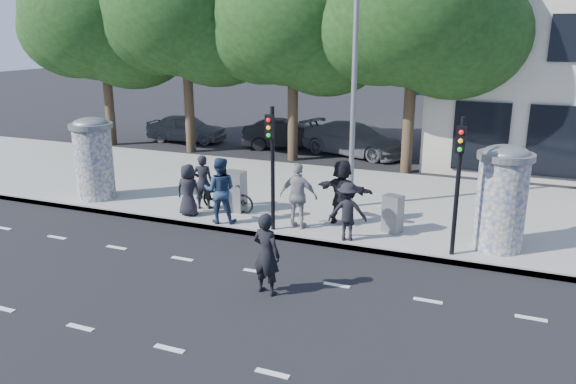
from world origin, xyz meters
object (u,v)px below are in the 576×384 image
at_px(street_lamp, 354,54).
at_px(cabinet_right, 393,214).
at_px(man_road, 267,254).
at_px(traffic_pole_near, 272,156).
at_px(ped_b, 203,182).
at_px(bicycle, 228,196).
at_px(cabinet_left, 235,191).
at_px(car_left, 186,128).
at_px(ped_d, 348,211).
at_px(ped_f, 342,192).
at_px(ad_column_left, 94,156).
at_px(ped_c, 220,190).
at_px(ped_e, 298,196).
at_px(traffic_pole_far, 458,173).
at_px(ped_a, 188,190).
at_px(car_mid, 286,134).
at_px(ad_column_right, 502,195).
at_px(car_right, 353,139).

height_order(street_lamp, cabinet_right, street_lamp).
bearing_deg(man_road, traffic_pole_near, -55.34).
xyz_separation_m(ped_b, bicycle, (0.81, 0.06, -0.38)).
bearing_deg(cabinet_left, car_left, 132.64).
xyz_separation_m(ped_d, ped_f, (-0.51, 1.17, 0.15)).
bearing_deg(car_left, traffic_pole_near, -144.26).
bearing_deg(ad_column_left, man_road, -26.92).
bearing_deg(ped_c, car_left, -72.15).
bearing_deg(ad_column_left, ped_b, 4.16).
height_order(street_lamp, ped_e, street_lamp).
relative_size(ad_column_left, bicycle, 1.50).
xyz_separation_m(ped_b, ped_f, (4.35, 0.24, 0.08)).
xyz_separation_m(street_lamp, ped_b, (-4.14, -1.85, -3.80)).
height_order(ped_c, bicycle, ped_c).
relative_size(traffic_pole_far, ped_f, 1.83).
bearing_deg(ped_c, street_lamp, -155.59).
distance_m(traffic_pole_far, cabinet_left, 6.77).
distance_m(ped_c, bicycle, 1.14).
bearing_deg(ad_column_left, ped_a, -6.72).
distance_m(street_lamp, car_mid, 10.80).
relative_size(ad_column_right, ped_f, 1.42).
distance_m(car_left, car_mid, 5.29).
height_order(man_road, car_left, man_road).
distance_m(ad_column_left, traffic_pole_near, 6.67).
height_order(street_lamp, car_right, street_lamp).
distance_m(ped_a, car_mid, 10.97).
bearing_deg(cabinet_right, ad_column_right, 17.78).
bearing_deg(street_lamp, car_left, 143.68).
relative_size(ad_column_right, ped_d, 1.70).
height_order(cabinet_left, car_right, car_right).
bearing_deg(car_right, ped_d, -148.44).
relative_size(ped_a, ped_b, 0.92).
bearing_deg(man_road, car_right, -68.72).
bearing_deg(ped_c, ped_d, 161.89).
xyz_separation_m(ped_a, ped_c, (1.17, -0.20, 0.17)).
height_order(traffic_pole_near, ped_e, traffic_pole_near).
xyz_separation_m(traffic_pole_near, street_lamp, (1.40, 2.84, 2.56)).
height_order(ped_d, car_left, ped_d).
relative_size(ped_b, car_left, 0.42).
xyz_separation_m(man_road, car_mid, (-5.46, 14.45, -0.22)).
bearing_deg(ped_d, ad_column_right, 177.52).
distance_m(ad_column_right, ped_c, 7.50).
bearing_deg(car_left, cabinet_left, -146.77).
distance_m(ped_c, cabinet_right, 4.86).
bearing_deg(bicycle, ped_b, 97.29).
xyz_separation_m(ad_column_left, ped_d, (8.72, -0.65, -0.61)).
xyz_separation_m(ad_column_left, bicycle, (4.67, 0.34, -0.92)).
relative_size(ped_c, ped_e, 1.03).
height_order(traffic_pole_near, ped_c, traffic_pole_near).
xyz_separation_m(ad_column_left, car_mid, (2.45, 10.44, -0.86)).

